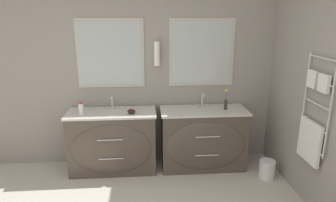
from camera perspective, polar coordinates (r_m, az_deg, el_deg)
name	(u,v)px	position (r m, az deg, el deg)	size (l,w,h in m)	color
wall_back	(125,72)	(4.17, -8.21, 5.52)	(5.76, 0.16, 2.60)	gray
wall_right	(324,93)	(3.45, 27.53, 1.38)	(0.13, 4.37, 2.60)	gray
vanity_left	(113,142)	(4.13, -10.48, -7.65)	(1.17, 0.57, 0.83)	#4C4238
vanity_right	(203,139)	(4.18, 6.74, -7.18)	(1.17, 0.57, 0.83)	#4C4238
faucet_left	(112,103)	(4.10, -10.63, -0.32)	(0.17, 0.12, 0.19)	silver
faucet_right	(202,101)	(4.15, 6.55, 0.06)	(0.17, 0.12, 0.19)	silver
toiletry_bottle	(81,109)	(3.97, -16.22, -1.46)	(0.06, 0.06, 0.17)	silver
amenity_bowl	(131,111)	(3.90, -6.99, -1.97)	(0.10, 0.10, 0.06)	black
flower_vase	(226,102)	(4.09, 10.95, -0.17)	(0.04, 0.04, 0.28)	#332D2D
waste_bin	(267,169)	(4.21, 18.32, -12.16)	(0.21, 0.21, 0.24)	silver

